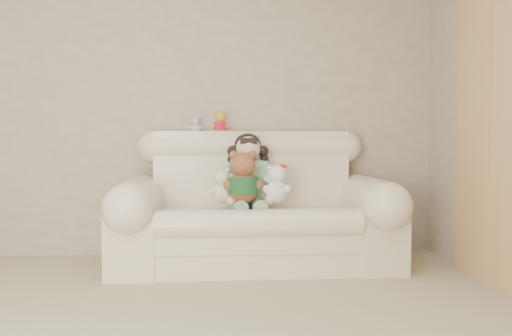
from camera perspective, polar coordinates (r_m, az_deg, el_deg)
The scene contains 9 objects.
wall_back at distance 4.53m, azimuth -9.51°, elevation 7.32°, with size 4.50×4.50×0.00m, color #BCAB96.
sofa at distance 4.03m, azimuth -0.12°, elevation -3.26°, with size 2.10×0.95×1.03m, color beige, non-canonical shape.
door_panel at distance 3.87m, azimuth 23.86°, elevation 4.16°, with size 0.06×0.90×2.10m, color tan.
seated_child at distance 4.09m, azimuth -0.85°, elevation -0.30°, with size 0.36×0.44×0.60m, color #2C7B2D, non-canonical shape.
brown_teddy at distance 3.86m, azimuth -1.41°, elevation -0.45°, with size 0.29×0.22×0.45m, color brown, non-canonical shape.
white_cat at distance 3.90m, azimuth 2.19°, elevation -1.23°, with size 0.21×0.16×0.33m, color white, non-canonical shape.
cream_teddy at distance 3.89m, azimuth -3.72°, elevation -1.53°, with size 0.19×0.15×0.30m, color beige, non-canonical shape.
yellow_mini_bear at distance 4.36m, azimuth -3.85°, elevation 5.09°, with size 0.13×0.10×0.21m, color gold, non-canonical shape.
grey_mini_plush at distance 4.38m, azimuth -6.45°, elevation 4.73°, with size 0.10×0.08×0.16m, color silver, non-canonical shape.
Camera 1 is at (0.37, -2.00, 0.95)m, focal length 37.52 mm.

